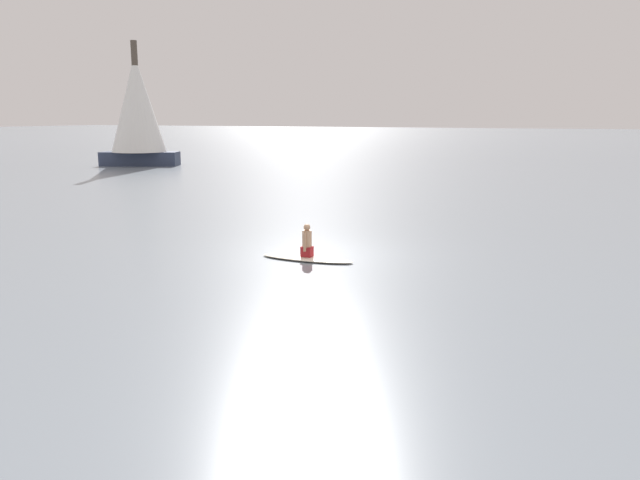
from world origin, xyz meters
name	(u,v)px	position (x,y,z in m)	size (l,w,h in m)	color
ground_plane	(321,255)	(0.00, 0.00, 0.00)	(400.00, 400.00, 0.00)	gray
surfboard	(307,258)	(-0.77, 0.09, 0.05)	(2.78, 0.74, 0.10)	silver
person_paddler	(307,242)	(-0.77, 0.09, 0.53)	(0.41, 0.32, 0.95)	#A51E23
sailboat_center_horizon	(137,108)	(24.71, 27.42, 4.66)	(5.74, 6.53, 9.94)	#2D3851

